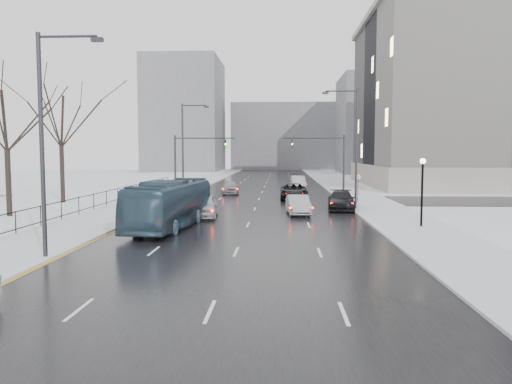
# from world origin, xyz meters

# --- Properties ---
(road) EXTENTS (16.00, 150.00, 0.04)m
(road) POSITION_xyz_m (0.00, 60.00, 0.02)
(road) COLOR black
(road) RESTS_ON ground
(cross_road) EXTENTS (130.00, 10.00, 0.04)m
(cross_road) POSITION_xyz_m (0.00, 48.00, 0.02)
(cross_road) COLOR black
(cross_road) RESTS_ON ground
(sidewalk_left) EXTENTS (5.00, 150.00, 0.16)m
(sidewalk_left) POSITION_xyz_m (-10.50, 60.00, 0.08)
(sidewalk_left) COLOR silver
(sidewalk_left) RESTS_ON ground
(sidewalk_right) EXTENTS (5.00, 150.00, 0.16)m
(sidewalk_right) POSITION_xyz_m (10.50, 60.00, 0.08)
(sidewalk_right) COLOR silver
(sidewalk_right) RESTS_ON ground
(park_strip) EXTENTS (14.00, 150.00, 0.12)m
(park_strip) POSITION_xyz_m (-20.00, 60.00, 0.06)
(park_strip) COLOR white
(park_strip) RESTS_ON ground
(tree_park_d) EXTENTS (8.75, 8.75, 12.50)m
(tree_park_d) POSITION_xyz_m (-17.80, 34.00, 0.00)
(tree_park_d) COLOR black
(tree_park_d) RESTS_ON ground
(tree_park_e) EXTENTS (9.45, 9.45, 13.50)m
(tree_park_e) POSITION_xyz_m (-18.20, 44.00, 0.00)
(tree_park_e) COLOR black
(tree_park_e) RESTS_ON ground
(iron_fence) EXTENTS (0.06, 70.00, 1.30)m
(iron_fence) POSITION_xyz_m (-13.00, 30.00, 0.91)
(iron_fence) COLOR black
(iron_fence) RESTS_ON sidewalk_left
(streetlight_r_mid) EXTENTS (2.95, 0.25, 10.00)m
(streetlight_r_mid) POSITION_xyz_m (8.17, 40.00, 5.62)
(streetlight_r_mid) COLOR #2D2D33
(streetlight_r_mid) RESTS_ON ground
(streetlight_l_near) EXTENTS (2.95, 0.25, 10.00)m
(streetlight_l_near) POSITION_xyz_m (-8.17, 20.00, 5.62)
(streetlight_l_near) COLOR #2D2D33
(streetlight_l_near) RESTS_ON ground
(streetlight_l_far) EXTENTS (2.95, 0.25, 10.00)m
(streetlight_l_far) POSITION_xyz_m (-8.17, 52.00, 5.62)
(streetlight_l_far) COLOR #2D2D33
(streetlight_l_far) RESTS_ON ground
(lamppost_r_mid) EXTENTS (0.36, 0.36, 4.28)m
(lamppost_r_mid) POSITION_xyz_m (11.00, 30.00, 2.94)
(lamppost_r_mid) COLOR black
(lamppost_r_mid) RESTS_ON sidewalk_right
(mast_signal_right) EXTENTS (6.10, 0.33, 6.50)m
(mast_signal_right) POSITION_xyz_m (7.33, 48.00, 4.11)
(mast_signal_right) COLOR #2D2D33
(mast_signal_right) RESTS_ON ground
(mast_signal_left) EXTENTS (6.10, 0.33, 6.50)m
(mast_signal_left) POSITION_xyz_m (-7.33, 48.00, 4.11)
(mast_signal_left) COLOR #2D2D33
(mast_signal_left) RESTS_ON ground
(no_uturn_sign) EXTENTS (0.60, 0.06, 2.70)m
(no_uturn_sign) POSITION_xyz_m (9.20, 44.00, 2.30)
(no_uturn_sign) COLOR #2D2D33
(no_uturn_sign) RESTS_ON sidewalk_right
(civic_building) EXTENTS (41.00, 31.00, 24.80)m
(civic_building) POSITION_xyz_m (35.00, 72.00, 11.21)
(civic_building) COLOR gray
(civic_building) RESTS_ON ground
(bldg_far_right) EXTENTS (24.00, 20.00, 22.00)m
(bldg_far_right) POSITION_xyz_m (28.00, 115.00, 11.00)
(bldg_far_right) COLOR slate
(bldg_far_right) RESTS_ON ground
(bldg_far_left) EXTENTS (18.00, 22.00, 28.00)m
(bldg_far_left) POSITION_xyz_m (-22.00, 125.00, 14.00)
(bldg_far_left) COLOR slate
(bldg_far_left) RESTS_ON ground
(bldg_far_center) EXTENTS (30.00, 18.00, 18.00)m
(bldg_far_center) POSITION_xyz_m (4.00, 140.00, 9.00)
(bldg_far_center) COLOR slate
(bldg_far_center) RESTS_ON ground
(bus) EXTENTS (3.61, 11.09, 3.03)m
(bus) POSITION_xyz_m (-4.80, 29.43, 1.56)
(bus) COLOR #2F495C
(bus) RESTS_ON road
(sedan_center_near) EXTENTS (2.31, 5.05, 1.68)m
(sedan_center_near) POSITION_xyz_m (-3.50, 34.62, 0.88)
(sedan_center_near) COLOR silver
(sedan_center_near) RESTS_ON road
(sedan_right_near) EXTENTS (1.91, 4.62, 1.49)m
(sedan_right_near) POSITION_xyz_m (3.50, 36.47, 0.78)
(sedan_right_near) COLOR #9B9C9F
(sedan_right_near) RESTS_ON road
(sedan_right_cross) EXTENTS (2.70, 5.82, 1.62)m
(sedan_right_cross) POSITION_xyz_m (3.50, 48.76, 0.85)
(sedan_right_cross) COLOR black
(sedan_right_cross) RESTS_ON road
(sedan_right_far) EXTENTS (2.70, 5.54, 1.55)m
(sedan_right_far) POSITION_xyz_m (7.20, 39.88, 0.82)
(sedan_right_far) COLOR black
(sedan_right_far) RESTS_ON road
(sedan_center_far) EXTENTS (2.14, 4.68, 1.55)m
(sedan_center_far) POSITION_xyz_m (-3.50, 55.02, 0.82)
(sedan_center_far) COLOR gray
(sedan_center_far) RESTS_ON road
(sedan_right_distant) EXTENTS (1.92, 5.08, 1.65)m
(sedan_right_distant) POSITION_xyz_m (4.50, 63.96, 0.87)
(sedan_right_distant) COLOR #AAA9AD
(sedan_right_distant) RESTS_ON road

